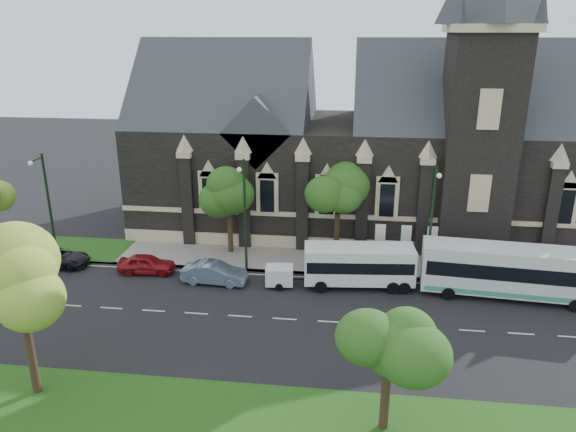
% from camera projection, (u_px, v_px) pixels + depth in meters
% --- Properties ---
extents(ground, '(160.00, 160.00, 0.00)m').
position_uv_depth(ground, '(285.00, 319.00, 35.21)').
color(ground, black).
rests_on(ground, ground).
extents(sidewalk, '(80.00, 5.00, 0.15)m').
position_uv_depth(sidewalk, '(299.00, 260.00, 44.10)').
color(sidewalk, gray).
rests_on(sidewalk, ground).
extents(museum, '(40.00, 17.70, 29.90)m').
position_uv_depth(museum, '(365.00, 143.00, 49.56)').
color(museum, black).
rests_on(museum, ground).
extents(tree_park_near, '(4.42, 4.42, 8.56)m').
position_uv_depth(tree_park_near, '(25.00, 279.00, 26.24)').
color(tree_park_near, black).
rests_on(tree_park_near, ground).
extents(tree_park_east, '(3.40, 3.40, 6.28)m').
position_uv_depth(tree_park_east, '(393.00, 342.00, 24.25)').
color(tree_park_east, black).
rests_on(tree_park_east, ground).
extents(tree_walk_right, '(4.08, 4.08, 7.80)m').
position_uv_depth(tree_walk_right, '(341.00, 191.00, 42.99)').
color(tree_walk_right, black).
rests_on(tree_walk_right, ground).
extents(tree_walk_left, '(3.91, 3.91, 7.64)m').
position_uv_depth(tree_walk_left, '(231.00, 188.00, 44.04)').
color(tree_walk_left, black).
rests_on(tree_walk_left, ground).
extents(street_lamp_near, '(0.36, 1.88, 9.00)m').
position_uv_depth(street_lamp_near, '(432.00, 217.00, 39.04)').
color(street_lamp_near, black).
rests_on(street_lamp_near, ground).
extents(street_lamp_mid, '(0.36, 1.88, 9.00)m').
position_uv_depth(street_lamp_mid, '(244.00, 210.00, 40.65)').
color(street_lamp_mid, black).
rests_on(street_lamp_mid, ground).
extents(street_lamp_far, '(0.36, 1.88, 9.00)m').
position_uv_depth(street_lamp_far, '(47.00, 202.00, 42.50)').
color(street_lamp_far, black).
rests_on(street_lamp_far, ground).
extents(banner_flag_left, '(0.90, 0.10, 4.00)m').
position_uv_depth(banner_flag_left, '(378.00, 240.00, 42.15)').
color(banner_flag_left, black).
rests_on(banner_flag_left, ground).
extents(banner_flag_center, '(0.90, 0.10, 4.00)m').
position_uv_depth(banner_flag_center, '(404.00, 241.00, 41.92)').
color(banner_flag_center, black).
rests_on(banner_flag_center, ground).
extents(banner_flag_right, '(0.90, 0.10, 4.00)m').
position_uv_depth(banner_flag_right, '(429.00, 242.00, 41.69)').
color(banner_flag_right, black).
rests_on(banner_flag_right, ground).
extents(tour_coach, '(12.98, 3.86, 3.73)m').
position_uv_depth(tour_coach, '(515.00, 271.00, 37.47)').
color(tour_coach, silver).
rests_on(tour_coach, ground).
extents(shuttle_bus, '(8.21, 3.40, 3.09)m').
position_uv_depth(shuttle_bus, '(359.00, 264.00, 39.29)').
color(shuttle_bus, white).
rests_on(shuttle_bus, ground).
extents(box_trailer, '(2.98, 1.75, 1.55)m').
position_uv_depth(box_trailer, '(279.00, 275.00, 39.48)').
color(box_trailer, silver).
rests_on(box_trailer, ground).
extents(sedan, '(4.97, 1.96, 1.61)m').
position_uv_depth(sedan, '(215.00, 273.00, 40.05)').
color(sedan, slate).
rests_on(sedan, ground).
extents(car_far_red, '(4.52, 2.06, 1.50)m').
position_uv_depth(car_far_red, '(147.00, 264.00, 41.76)').
color(car_far_red, maroon).
rests_on(car_far_red, ground).
extents(car_far_black, '(5.05, 2.44, 1.38)m').
position_uv_depth(car_far_black, '(59.00, 258.00, 43.01)').
color(car_far_black, black).
rests_on(car_far_black, ground).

